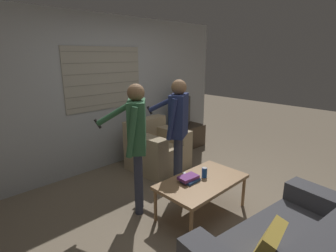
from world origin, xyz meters
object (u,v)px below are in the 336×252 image
soda_can (204,172)px  spare_remote (186,175)px  person_right_standing (178,122)px  armchair_beige (156,149)px  coffee_table (202,183)px  person_left_standing (136,134)px  book_stack (189,179)px  tv (183,113)px

soda_can → spare_remote: (-0.14, 0.18, -0.05)m
person_right_standing → soda_can: size_ratio=12.67×
armchair_beige → soda_can: bearing=69.6°
coffee_table → soda_can: (0.08, 0.03, 0.10)m
person_left_standing → person_right_standing: size_ratio=1.01×
person_right_standing → person_left_standing: bearing=155.8°
person_left_standing → person_right_standing: person_left_standing is taller
book_stack → tv: bearing=44.5°
armchair_beige → person_right_standing: size_ratio=0.55×
tv → book_stack: (-1.72, -1.70, -0.28)m
armchair_beige → spare_remote: bearing=61.3°
person_right_standing → spare_remote: 0.79m
person_left_standing → armchair_beige: bearing=-11.1°
armchair_beige → spare_remote: armchair_beige is taller
person_left_standing → person_right_standing: 0.80m
tv → person_left_standing: person_left_standing is taller
armchair_beige → coffee_table: bearing=67.0°
book_stack → coffee_table: bearing=-33.4°
armchair_beige → person_left_standing: bearing=35.2°
soda_can → book_stack: bearing=165.9°
spare_remote → tv: bearing=69.7°
armchair_beige → person_right_standing: person_right_standing is taller
person_left_standing → tv: bearing=-19.9°
armchair_beige → person_right_standing: 1.01m
soda_can → tv: bearing=49.3°
spare_remote → book_stack: bearing=-94.7°
armchair_beige → book_stack: armchair_beige is taller
soda_can → coffee_table: bearing=-157.1°
tv → person_right_standing: 1.74m
coffee_table → person_right_standing: size_ratio=0.70×
coffee_table → book_stack: 0.18m
armchair_beige → person_left_standing: 1.47m
soda_can → armchair_beige: bearing=72.7°
spare_remote → person_left_standing: bearing=166.5°
armchair_beige → book_stack: size_ratio=3.52×
person_left_standing → soda_can: size_ratio=12.73×
coffee_table → person_left_standing: (-0.52, 0.60, 0.60)m
person_left_standing → spare_remote: size_ratio=11.94×
armchair_beige → tv: size_ratio=1.43×
armchair_beige → soda_can: size_ratio=7.03×
person_right_standing → book_stack: (-0.41, -0.59, -0.52)m
tv → person_right_standing: person_right_standing is taller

